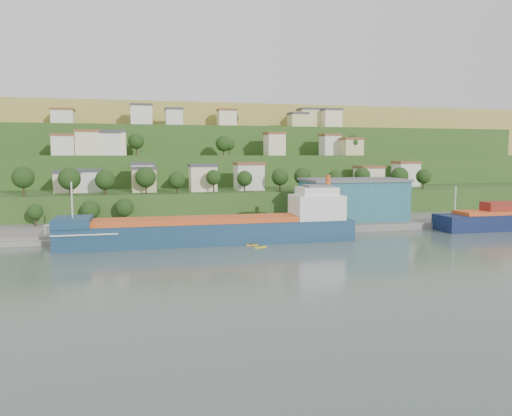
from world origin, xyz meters
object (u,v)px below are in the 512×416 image
object	(u,v)px
kayak_orange	(252,245)
cargo_ship_near	(220,231)
caravan	(59,230)
warehouse	(353,199)

from	to	relation	value
kayak_orange	cargo_ship_near	bearing A→B (deg)	141.36
kayak_orange	caravan	bearing A→B (deg)	161.98
caravan	cargo_ship_near	bearing A→B (deg)	-38.51
cargo_ship_near	kayak_orange	bearing A→B (deg)	-41.25
warehouse	caravan	distance (m)	86.45
warehouse	caravan	bearing A→B (deg)	-173.16
cargo_ship_near	kayak_orange	world-z (taller)	cargo_ship_near
caravan	kayak_orange	bearing A→B (deg)	-43.05
cargo_ship_near	caravan	xyz separation A→B (m)	(-39.99, 11.96, -0.27)
caravan	warehouse	bearing A→B (deg)	-16.23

